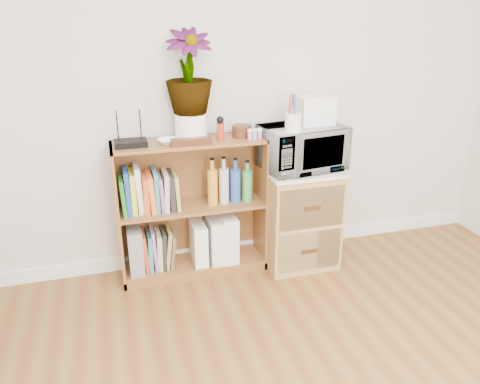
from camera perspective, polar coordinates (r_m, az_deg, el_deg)
name	(u,v)px	position (r m, az deg, el deg)	size (l,w,h in m)	color
skirting_board	(236,247)	(3.57, -0.46, -6.77)	(4.00, 0.02, 0.10)	white
bookshelf	(192,208)	(3.20, -5.86, -2.00)	(1.00, 0.30, 0.95)	brown
wicker_unit	(298,217)	(3.38, 7.07, -3.02)	(0.50, 0.45, 0.70)	#9E7542
microwave	(302,148)	(3.19, 7.57, 5.40)	(0.54, 0.36, 0.30)	silver
pen_cup	(293,122)	(2.99, 6.49, 8.42)	(0.10, 0.10, 0.11)	white
small_appliance	(314,110)	(3.21, 9.04, 9.87)	(0.24, 0.20, 0.19)	white
router	(131,143)	(2.98, -13.16, 5.82)	(0.20, 0.14, 0.04)	black
white_bowl	(168,141)	(2.98, -8.80, 6.14)	(0.13, 0.13, 0.03)	white
plant_pot	(191,127)	(3.04, -6.01, 7.92)	(0.20, 0.20, 0.17)	white
potted_plant	(189,72)	(2.98, -6.27, 14.35)	(0.29, 0.29, 0.51)	#3B7B31
trinket_box	(191,142)	(2.94, -5.94, 6.12)	(0.25, 0.06, 0.04)	#3A1E0F
kokeshi_doll	(220,132)	(3.02, -2.41, 7.35)	(0.05, 0.05, 0.11)	#A53214
wooden_bowl	(242,131)	(3.11, 0.21, 7.46)	(0.13, 0.13, 0.07)	#3C2410
paint_jars	(255,135)	(3.04, 1.80, 6.96)	(0.12, 0.04, 0.06)	#CF7395
file_box	(135,248)	(3.27, -12.66, -6.71)	(0.10, 0.25, 0.32)	gray
magazine_holder_left	(198,242)	(3.30, -5.08, -6.12)	(0.09, 0.23, 0.29)	white
magazine_holder_mid	(215,239)	(3.32, -3.07, -5.72)	(0.10, 0.25, 0.31)	silver
magazine_holder_right	(227,236)	(3.33, -1.56, -5.36)	(0.11, 0.27, 0.33)	white
cookbooks	(149,191)	(3.10, -11.08, 0.09)	(0.38, 0.20, 0.31)	#20751F
liquor_bottles	(240,180)	(3.20, -0.04, 1.51)	(0.48, 0.07, 0.32)	gold
lower_books	(158,249)	(3.29, -9.97, -6.84)	(0.23, 0.19, 0.29)	#C14422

